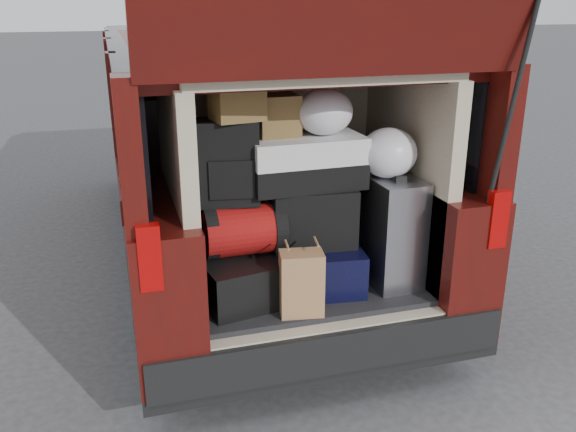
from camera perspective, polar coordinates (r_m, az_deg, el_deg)
The scene contains 15 objects.
ground at distance 3.62m, azimuth 2.25°, elevation -15.21°, with size 80.00×80.00×0.00m, color #363639.
minivan at distance 4.90m, azimuth -4.54°, elevation 6.00°, with size 1.90×5.35×2.77m.
load_floor at distance 3.69m, azimuth 0.93°, elevation -9.36°, with size 1.24×1.05×0.55m, color black.
black_hardshell at distance 3.32m, azimuth -4.89°, elevation -5.27°, with size 0.44×0.60×0.24m, color black.
navy_hardshell at distance 3.44m, azimuth 2.65°, elevation -4.34°, with size 0.45×0.55×0.24m, color black.
silver_roller at distance 3.43m, azimuth 9.55°, elevation -1.32°, with size 0.25×0.40×0.61m, color silver.
kraft_bag at distance 3.08m, azimuth 1.27°, elevation -6.32°, with size 0.22×0.14×0.34m, color #AE774E.
red_duffel at distance 3.20m, azimuth -4.21°, elevation -1.25°, with size 0.42×0.27×0.27m, color #9D110E.
black_soft_case at distance 3.31m, azimuth 2.30°, elevation -0.04°, with size 0.45×0.27×0.32m, color black.
backpack at distance 3.13m, azimuth -5.61°, elevation 5.01°, with size 0.31×0.19×0.44m, color black.
twotone_duffel at distance 3.24m, azimuth 1.63°, elevation 5.08°, with size 0.61×0.32×0.27m, color white.
grocery_sack_lower at distance 3.05m, azimuth -4.82°, elevation 10.97°, with size 0.24×0.20×0.22m, color brown.
grocery_sack_upper at distance 3.21m, azimuth -1.02°, elevation 9.39°, with size 0.22×0.18×0.22m, color brown.
plastic_bag_center at distance 3.23m, azimuth 3.40°, elevation 9.71°, with size 0.31×0.28×0.24m, color silver.
plastic_bag_right at distance 3.31m, azimuth 9.38°, elevation 5.85°, with size 0.31×0.29×0.27m, color silver.
Camera 1 is at (-0.96, -2.80, 2.08)m, focal length 38.00 mm.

